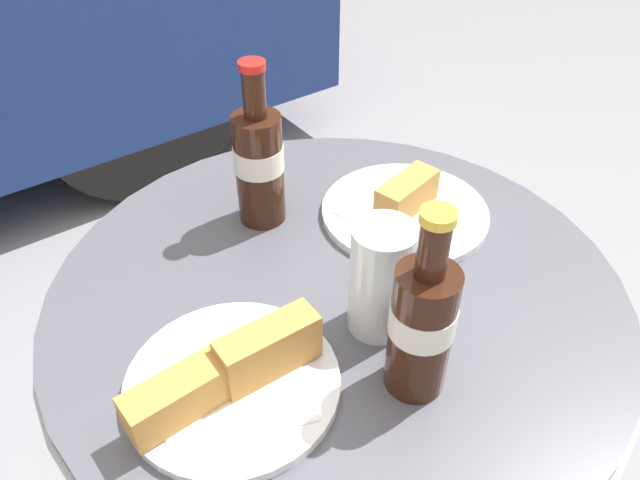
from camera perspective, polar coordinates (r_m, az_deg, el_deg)
name	(u,v)px	position (r m, az deg, el deg)	size (l,w,h in m)	color
bistro_table	(335,378)	(0.93, 1.35, -12.51)	(0.74, 0.74, 0.72)	#B7B7BC
cola_bottle_left	(260,162)	(0.85, -5.50, 7.14)	(0.07, 0.07, 0.23)	#33190F
cola_bottle_right	(422,323)	(0.63, 9.30, -7.53)	(0.07, 0.07, 0.23)	#33190F
drinking_glass	(384,282)	(0.70, 5.86, -3.81)	(0.07, 0.07, 0.14)	silver
lunch_plate_near	(405,208)	(0.90, 7.79, 2.89)	(0.24, 0.24, 0.06)	white
lunch_plate_far	(232,377)	(0.67, -8.08, -12.32)	(0.23, 0.23, 0.07)	white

